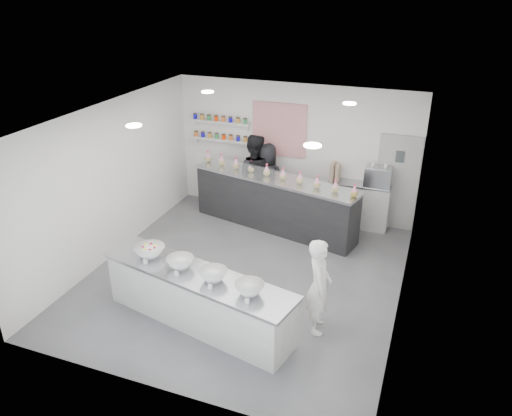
% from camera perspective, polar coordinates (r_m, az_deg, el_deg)
% --- Properties ---
extents(floor, '(6.00, 6.00, 0.00)m').
position_cam_1_polar(floor, '(9.33, -1.24, -7.74)').
color(floor, '#515156').
rests_on(floor, ground).
extents(ceiling, '(6.00, 6.00, 0.00)m').
position_cam_1_polar(ceiling, '(8.11, -1.44, 10.38)').
color(ceiling, white).
rests_on(ceiling, floor).
extents(back_wall, '(5.50, 0.00, 5.50)m').
position_cam_1_polar(back_wall, '(11.26, 4.37, 6.57)').
color(back_wall, white).
rests_on(back_wall, floor).
extents(left_wall, '(0.00, 6.00, 6.00)m').
position_cam_1_polar(left_wall, '(9.90, -16.31, 2.95)').
color(left_wall, white).
rests_on(left_wall, floor).
extents(right_wall, '(0.00, 6.00, 6.00)m').
position_cam_1_polar(right_wall, '(8.10, 17.06, -2.16)').
color(right_wall, white).
rests_on(right_wall, floor).
extents(back_door, '(0.88, 0.04, 2.10)m').
position_cam_1_polar(back_door, '(11.02, 15.79, 2.75)').
color(back_door, '#9E9E9B').
rests_on(back_door, floor).
extents(pattern_panel, '(1.25, 0.03, 1.20)m').
position_cam_1_polar(pattern_panel, '(11.21, 2.67, 8.93)').
color(pattern_panel, '#C82F41').
rests_on(pattern_panel, back_wall).
extents(jar_shelf_lower, '(1.45, 0.22, 0.04)m').
position_cam_1_polar(jar_shelf_lower, '(11.73, -4.06, 7.84)').
color(jar_shelf_lower, silver).
rests_on(jar_shelf_lower, back_wall).
extents(jar_shelf_upper, '(1.45, 0.22, 0.04)m').
position_cam_1_polar(jar_shelf_upper, '(11.61, -4.12, 9.82)').
color(jar_shelf_upper, silver).
rests_on(jar_shelf_upper, back_wall).
extents(preserve_jars, '(1.45, 0.10, 0.56)m').
position_cam_1_polar(preserve_jars, '(11.63, -4.14, 9.13)').
color(preserve_jars, orange).
rests_on(preserve_jars, jar_shelf_lower).
extents(downlight_0, '(0.24, 0.24, 0.02)m').
position_cam_1_polar(downlight_0, '(7.91, -13.80, 9.14)').
color(downlight_0, white).
rests_on(downlight_0, ceiling).
extents(downlight_1, '(0.24, 0.24, 0.02)m').
position_cam_1_polar(downlight_1, '(6.79, 6.48, 7.12)').
color(downlight_1, white).
rests_on(downlight_1, ceiling).
extents(downlight_2, '(0.24, 0.24, 0.02)m').
position_cam_1_polar(downlight_2, '(10.10, -5.54, 13.08)').
color(downlight_2, white).
rests_on(downlight_2, ceiling).
extents(downlight_3, '(0.24, 0.24, 0.02)m').
position_cam_1_polar(downlight_3, '(9.25, 10.64, 11.67)').
color(downlight_3, white).
rests_on(downlight_3, ceiling).
extents(prep_counter, '(3.40, 1.46, 0.91)m').
position_cam_1_polar(prep_counter, '(8.00, -6.64, -10.22)').
color(prep_counter, silver).
rests_on(prep_counter, floor).
extents(back_bar, '(3.85, 1.54, 1.17)m').
position_cam_1_polar(back_bar, '(10.79, 2.09, 0.57)').
color(back_bar, black).
rests_on(back_bar, floor).
extents(sneeze_guard, '(3.64, 0.87, 0.32)m').
position_cam_1_polar(sneeze_guard, '(10.24, 1.18, 3.74)').
color(sneeze_guard, white).
rests_on(sneeze_guard, back_bar).
extents(espresso_ledge, '(1.35, 0.43, 1.00)m').
position_cam_1_polar(espresso_ledge, '(11.12, 11.54, 0.34)').
color(espresso_ledge, silver).
rests_on(espresso_ledge, floor).
extents(espresso_machine, '(0.55, 0.38, 0.42)m').
position_cam_1_polar(espresso_machine, '(10.81, 13.79, 3.48)').
color(espresso_machine, '#93969E').
rests_on(espresso_machine, espresso_ledge).
extents(cup_stacks, '(0.28, 0.24, 0.37)m').
position_cam_1_polar(cup_stacks, '(10.95, 9.02, 4.05)').
color(cup_stacks, tan).
rests_on(cup_stacks, espresso_ledge).
extents(prep_bowls, '(2.45, 1.05, 0.18)m').
position_cam_1_polar(prep_bowls, '(7.71, -6.83, -6.94)').
color(prep_bowls, white).
rests_on(prep_bowls, prep_counter).
extents(label_cards, '(2.01, 0.04, 0.07)m').
position_cam_1_polar(label_cards, '(7.30, -7.86, -9.49)').
color(label_cards, white).
rests_on(label_cards, prep_counter).
extents(cookie_bags, '(3.69, 1.01, 0.27)m').
position_cam_1_polar(cookie_bags, '(10.51, 2.16, 4.16)').
color(cookie_bags, pink).
rests_on(cookie_bags, back_bar).
extents(woman_prep, '(0.52, 0.65, 1.57)m').
position_cam_1_polar(woman_prep, '(7.69, 7.20, -8.87)').
color(woman_prep, white).
rests_on(woman_prep, floor).
extents(staff_left, '(1.08, 0.92, 1.94)m').
position_cam_1_polar(staff_left, '(11.18, -0.28, 3.62)').
color(staff_left, black).
rests_on(staff_left, floor).
extents(staff_right, '(0.86, 0.58, 1.72)m').
position_cam_1_polar(staff_right, '(11.27, 1.22, 3.17)').
color(staff_right, black).
rests_on(staff_right, floor).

